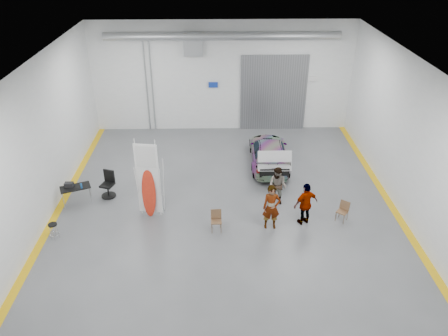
{
  "coord_description": "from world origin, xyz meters",
  "views": [
    {
      "loc": [
        -0.4,
        -14.84,
        10.21
      ],
      "look_at": [
        -0.07,
        0.67,
        1.5
      ],
      "focal_mm": 35.0,
      "sensor_mm": 36.0,
      "label": 1
    }
  ],
  "objects_px": {
    "person_c": "(306,204)",
    "folding_chair_far": "(342,215)",
    "sedan_car": "(269,152)",
    "surfboard_display": "(149,186)",
    "work_table": "(74,187)",
    "folding_chair_near": "(216,225)",
    "shop_stool": "(54,231)",
    "person_a": "(271,207)",
    "person_b": "(278,186)",
    "office_chair": "(108,185)"
  },
  "relations": [
    {
      "from": "person_a",
      "to": "shop_stool",
      "type": "height_order",
      "value": "person_a"
    },
    {
      "from": "sedan_car",
      "to": "person_a",
      "type": "relative_size",
      "value": 2.38
    },
    {
      "from": "work_table",
      "to": "folding_chair_far",
      "type": "bearing_deg",
      "value": -8.06
    },
    {
      "from": "folding_chair_far",
      "to": "shop_stool",
      "type": "xyz_separation_m",
      "value": [
        -10.88,
        -0.9,
        0.07
      ]
    },
    {
      "from": "person_c",
      "to": "folding_chair_far",
      "type": "xyz_separation_m",
      "value": [
        1.49,
        0.13,
        -0.63
      ]
    },
    {
      "from": "person_a",
      "to": "person_b",
      "type": "xyz_separation_m",
      "value": [
        0.46,
        1.68,
        -0.1
      ]
    },
    {
      "from": "person_c",
      "to": "person_b",
      "type": "bearing_deg",
      "value": -82.08
    },
    {
      "from": "person_c",
      "to": "folding_chair_near",
      "type": "relative_size",
      "value": 2.12
    },
    {
      "from": "sedan_car",
      "to": "surfboard_display",
      "type": "xyz_separation_m",
      "value": [
        -5.13,
        -4.12,
        0.71
      ]
    },
    {
      "from": "shop_stool",
      "to": "office_chair",
      "type": "height_order",
      "value": "office_chair"
    },
    {
      "from": "sedan_car",
      "to": "person_a",
      "type": "distance_m",
      "value": 5.08
    },
    {
      "from": "person_c",
      "to": "office_chair",
      "type": "relative_size",
      "value": 1.54
    },
    {
      "from": "folding_chair_far",
      "to": "shop_stool",
      "type": "relative_size",
      "value": 1.24
    },
    {
      "from": "surfboard_display",
      "to": "office_chair",
      "type": "bearing_deg",
      "value": 152.83
    },
    {
      "from": "person_a",
      "to": "surfboard_display",
      "type": "distance_m",
      "value": 4.76
    },
    {
      "from": "folding_chair_far",
      "to": "office_chair",
      "type": "xyz_separation_m",
      "value": [
        -9.5,
        2.01,
        0.25
      ]
    },
    {
      "from": "sedan_car",
      "to": "surfboard_display",
      "type": "relative_size",
      "value": 1.31
    },
    {
      "from": "person_b",
      "to": "person_c",
      "type": "height_order",
      "value": "person_c"
    },
    {
      "from": "sedan_car",
      "to": "folding_chair_near",
      "type": "height_order",
      "value": "sedan_car"
    },
    {
      "from": "folding_chair_near",
      "to": "shop_stool",
      "type": "height_order",
      "value": "folding_chair_near"
    },
    {
      "from": "person_a",
      "to": "office_chair",
      "type": "xyz_separation_m",
      "value": [
        -6.67,
        2.38,
        -0.41
      ]
    },
    {
      "from": "person_a",
      "to": "folding_chair_far",
      "type": "distance_m",
      "value": 2.93
    },
    {
      "from": "office_chair",
      "to": "person_c",
      "type": "bearing_deg",
      "value": 3.9
    },
    {
      "from": "person_c",
      "to": "folding_chair_far",
      "type": "height_order",
      "value": "person_c"
    },
    {
      "from": "sedan_car",
      "to": "shop_stool",
      "type": "relative_size",
      "value": 6.62
    },
    {
      "from": "folding_chair_near",
      "to": "work_table",
      "type": "distance_m",
      "value": 6.23
    },
    {
      "from": "person_c",
      "to": "folding_chair_far",
      "type": "distance_m",
      "value": 1.62
    },
    {
      "from": "person_a",
      "to": "folding_chair_near",
      "type": "height_order",
      "value": "person_a"
    },
    {
      "from": "shop_stool",
      "to": "folding_chair_far",
      "type": "bearing_deg",
      "value": 4.75
    },
    {
      "from": "person_b",
      "to": "work_table",
      "type": "bearing_deg",
      "value": -146.09
    },
    {
      "from": "surfboard_display",
      "to": "person_b",
      "type": "bearing_deg",
      "value": 16.97
    },
    {
      "from": "surfboard_display",
      "to": "folding_chair_far",
      "type": "relative_size",
      "value": 4.07
    },
    {
      "from": "sedan_car",
      "to": "folding_chair_far",
      "type": "distance_m",
      "value": 5.24
    },
    {
      "from": "office_chair",
      "to": "surfboard_display",
      "type": "bearing_deg",
      "value": -16.92
    },
    {
      "from": "shop_stool",
      "to": "work_table",
      "type": "bearing_deg",
      "value": 87.38
    },
    {
      "from": "sedan_car",
      "to": "shop_stool",
      "type": "distance_m",
      "value": 10.2
    },
    {
      "from": "person_b",
      "to": "office_chair",
      "type": "distance_m",
      "value": 7.17
    },
    {
      "from": "folding_chair_near",
      "to": "work_table",
      "type": "bearing_deg",
      "value": 158.63
    },
    {
      "from": "person_b",
      "to": "folding_chair_far",
      "type": "relative_size",
      "value": 2.01
    },
    {
      "from": "folding_chair_far",
      "to": "work_table",
      "type": "bearing_deg",
      "value": -148.99
    },
    {
      "from": "sedan_car",
      "to": "person_a",
      "type": "xyz_separation_m",
      "value": [
        -0.49,
        -5.05,
        0.28
      ]
    },
    {
      "from": "person_a",
      "to": "folding_chair_near",
      "type": "bearing_deg",
      "value": -176.3
    },
    {
      "from": "folding_chair_far",
      "to": "sedan_car",
      "type": "bearing_deg",
      "value": 155.72
    },
    {
      "from": "person_b",
      "to": "folding_chair_near",
      "type": "distance_m",
      "value": 3.18
    },
    {
      "from": "person_c",
      "to": "folding_chair_near",
      "type": "bearing_deg",
      "value": -17.08
    },
    {
      "from": "shop_stool",
      "to": "office_chair",
      "type": "bearing_deg",
      "value": 64.67
    },
    {
      "from": "shop_stool",
      "to": "sedan_car",
      "type": "bearing_deg",
      "value": 33.17
    },
    {
      "from": "sedan_car",
      "to": "work_table",
      "type": "relative_size",
      "value": 3.3
    },
    {
      "from": "sedan_car",
      "to": "office_chair",
      "type": "xyz_separation_m",
      "value": [
        -7.16,
        -2.67,
        -0.13
      ]
    },
    {
      "from": "folding_chair_near",
      "to": "office_chair",
      "type": "height_order",
      "value": "office_chair"
    }
  ]
}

